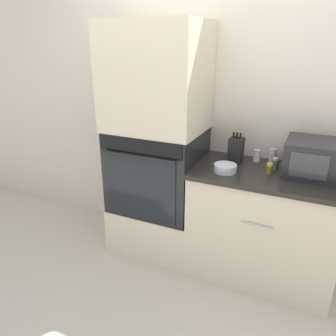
{
  "coord_description": "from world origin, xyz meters",
  "views": [
    {
      "loc": [
        0.79,
        -2.01,
        1.79
      ],
      "look_at": [
        -0.24,
        0.21,
        0.83
      ],
      "focal_mm": 35.0,
      "sensor_mm": 36.0,
      "label": 1
    }
  ],
  "objects": [
    {
      "name": "ground_plane",
      "position": [
        0.0,
        0.0,
        0.0
      ],
      "size": [
        12.0,
        12.0,
        0.0
      ],
      "primitive_type": "plane",
      "color": "beige"
    },
    {
      "name": "wall_back",
      "position": [
        0.0,
        0.63,
        1.25
      ],
      "size": [
        8.0,
        0.05,
        2.5
      ],
      "color": "beige",
      "rests_on": "ground_plane"
    },
    {
      "name": "oven_cabinet_base",
      "position": [
        -0.37,
        0.3,
        0.21
      ],
      "size": [
        0.75,
        0.6,
        0.41
      ],
      "color": "beige",
      "rests_on": "ground_plane"
    },
    {
      "name": "wall_oven",
      "position": [
        -0.37,
        0.3,
        0.76
      ],
      "size": [
        0.72,
        0.64,
        0.7
      ],
      "color": "black",
      "rests_on": "oven_cabinet_base"
    },
    {
      "name": "oven_cabinet_upper",
      "position": [
        -0.37,
        0.3,
        1.52
      ],
      "size": [
        0.75,
        0.6,
        0.82
      ],
      "color": "beige",
      "rests_on": "wall_oven"
    },
    {
      "name": "counter_unit",
      "position": [
        0.53,
        0.3,
        0.45
      ],
      "size": [
        1.09,
        0.63,
        0.89
      ],
      "color": "beige",
      "rests_on": "ground_plane"
    },
    {
      "name": "microwave",
      "position": [
        0.81,
        0.38,
        1.02
      ],
      "size": [
        0.38,
        0.38,
        0.25
      ],
      "color": "#232326",
      "rests_on": "counter_unit"
    },
    {
      "name": "knife_block",
      "position": [
        0.26,
        0.41,
        0.99
      ],
      "size": [
        0.1,
        0.12,
        0.24
      ],
      "color": "black",
      "rests_on": "counter_unit"
    },
    {
      "name": "bowl",
      "position": [
        0.24,
        0.17,
        0.92
      ],
      "size": [
        0.17,
        0.17,
        0.06
      ],
      "color": "silver",
      "rests_on": "counter_unit"
    },
    {
      "name": "condiment_jar_near",
      "position": [
        0.56,
        0.4,
        0.93
      ],
      "size": [
        0.04,
        0.04,
        0.08
      ],
      "color": "#427047",
      "rests_on": "counter_unit"
    },
    {
      "name": "condiment_jar_mid",
      "position": [
        0.54,
        0.26,
        0.93
      ],
      "size": [
        0.04,
        0.04,
        0.08
      ],
      "color": "brown",
      "rests_on": "counter_unit"
    },
    {
      "name": "condiment_jar_far",
      "position": [
        0.52,
        0.52,
        0.94
      ],
      "size": [
        0.06,
        0.06,
        0.11
      ],
      "color": "silver",
      "rests_on": "counter_unit"
    },
    {
      "name": "condiment_jar_back",
      "position": [
        0.41,
        0.49,
        0.94
      ],
      "size": [
        0.05,
        0.05,
        0.1
      ],
      "color": "silver",
      "rests_on": "counter_unit"
    }
  ]
}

